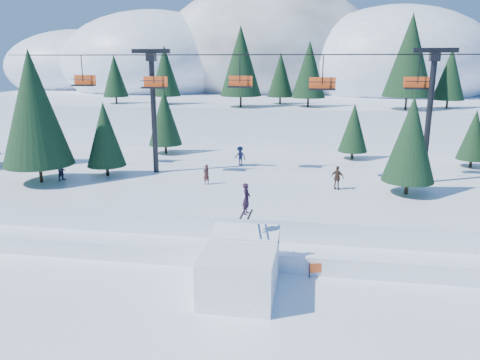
% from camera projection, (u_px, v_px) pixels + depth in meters
% --- Properties ---
extents(ground, '(160.00, 160.00, 0.00)m').
position_uv_depth(ground, '(213.00, 315.00, 22.49)').
color(ground, white).
rests_on(ground, ground).
extents(mid_shelf, '(70.00, 22.00, 2.50)m').
position_uv_depth(mid_shelf, '(259.00, 190.00, 39.38)').
color(mid_shelf, white).
rests_on(mid_shelf, ground).
extents(berm, '(70.00, 6.00, 1.10)m').
position_uv_depth(berm, '(240.00, 242.00, 29.99)').
color(berm, white).
rests_on(berm, ground).
extents(mountain_ridge, '(119.00, 60.32, 26.46)m').
position_uv_depth(mountain_ridge, '(269.00, 72.00, 90.97)').
color(mountain_ridge, white).
rests_on(mountain_ridge, ground).
extents(jump_kicker, '(3.70, 5.04, 5.59)m').
position_uv_depth(jump_kicker, '(240.00, 269.00, 24.30)').
color(jump_kicker, white).
rests_on(jump_kicker, ground).
extents(chairlift, '(46.00, 3.21, 10.28)m').
position_uv_depth(chairlift, '(284.00, 93.00, 37.11)').
color(chairlift, black).
rests_on(chairlift, mid_shelf).
extents(conifer_stand, '(63.89, 17.49, 10.25)m').
position_uv_depth(conifer_stand, '(261.00, 122.00, 37.68)').
color(conifer_stand, black).
rests_on(conifer_stand, mid_shelf).
extents(distant_skiers, '(22.66, 8.75, 1.88)m').
position_uv_depth(distant_skiers, '(200.00, 166.00, 38.65)').
color(distant_skiers, '#4A2420').
rests_on(distant_skiers, mid_shelf).
extents(banner_near, '(2.70, 1.00, 0.90)m').
position_uv_depth(banner_near, '(333.00, 267.00, 26.45)').
color(banner_near, black).
rests_on(banner_near, ground).
extents(banner_far, '(2.84, 0.35, 0.90)m').
position_uv_depth(banner_far, '(412.00, 261.00, 27.24)').
color(banner_far, black).
rests_on(banner_far, ground).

